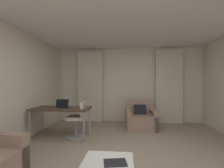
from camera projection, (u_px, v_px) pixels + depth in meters
name	position (u px, v px, depth m)	size (l,w,h in m)	color
ground_plane	(131.00, 165.00, 2.57)	(12.00, 12.00, 0.00)	gray
wall_window	(129.00, 85.00, 5.58)	(5.12, 0.06, 2.60)	beige
ceiling	(132.00, 5.00, 2.55)	(5.12, 6.12, 0.06)	white
curtain_left_panel	(90.00, 86.00, 5.57)	(0.90, 0.06, 2.50)	beige
curtain_right_panel	(169.00, 86.00, 5.32)	(0.90, 0.06, 2.50)	beige
armchair	(140.00, 119.00, 4.65)	(0.90, 0.81, 0.85)	#997A66
desk	(61.00, 110.00, 3.90)	(1.40, 0.67, 0.74)	#4C3828
desk_chair	(78.00, 122.00, 3.87)	(0.48, 0.48, 0.88)	gray
laptop	(64.00, 106.00, 3.92)	(0.34, 0.27, 0.22)	#2D2D33
magazine_open	(115.00, 163.00, 1.91)	(0.31, 0.25, 0.01)	black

